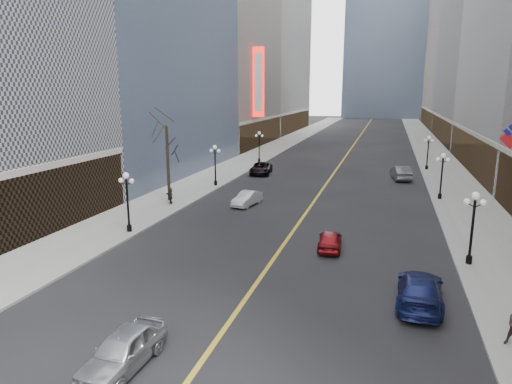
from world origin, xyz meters
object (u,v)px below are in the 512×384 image
Objects in this scene: streetlamp_east_1 at (473,220)px; streetlamp_west_2 at (215,161)px; car_nb_mid at (247,199)px; car_sb_far at (401,173)px; streetlamp_west_3 at (259,143)px; car_sb_near at (420,290)px; streetlamp_east_3 at (428,149)px; car_sb_mid at (330,240)px; streetlamp_west_1 at (127,196)px; car_nb_far at (261,168)px; car_nb_near at (123,350)px; streetlamp_east_2 at (442,171)px.

streetlamp_east_1 and streetlamp_west_2 have the same top height.
streetlamp_east_1 is at bearing -20.58° from car_nb_mid.
car_sb_far is (20.09, 10.06, -2.06)m from streetlamp_west_2.
car_sb_near is at bearing -64.30° from streetlamp_west_3.
streetlamp_east_3 is 1.18× the size of car_sb_mid.
streetlamp_west_1 is 0.84× the size of car_nb_far.
streetlamp_west_1 is 27.25m from car_nb_far.
streetlamp_east_3 reaches higher than car_nb_near.
streetlamp_west_3 is 26.09m from car_nb_mid.
streetlamp_east_2 is 1.18× the size of car_sb_mid.
streetlamp_east_1 is at bearing -37.33° from streetlamp_west_2.
streetlamp_east_2 is 1.00× the size of streetlamp_west_3.
streetlamp_west_1 is 21.44m from car_sb_near.
streetlamp_west_2 is (-23.60, 18.00, 0.00)m from streetlamp_east_1.
streetlamp_west_2 is 1.00× the size of streetlamp_west_3.
car_nb_near is at bearing -113.65° from streetlamp_east_2.
car_sb_mid is (15.00, 0.67, -2.25)m from streetlamp_west_1.
streetlamp_east_3 is at bearing 65.90° from car_nb_mid.
car_nb_near is (-14.55, -33.24, -2.14)m from streetlamp_east_2.
streetlamp_east_2 is at bearing -37.33° from streetlamp_west_3.
streetlamp_west_2 is 31.80m from car_sb_near.
streetlamp_west_1 and streetlamp_west_2 have the same top height.
streetlamp_east_2 is 1.00× the size of streetlamp_west_1.
car_sb_mid is (-8.60, -17.33, -2.25)m from streetlamp_east_2.
streetlamp_west_1 is 0.88× the size of car_sb_far.
car_nb_near is 1.16× the size of car_sb_mid.
streetlamp_east_1 is 43.05m from streetlamp_west_3.
car_nb_far is at bearing 111.82° from car_nb_mid.
streetlamp_west_2 reaches higher than car_nb_near.
streetlamp_west_1 is (-23.60, -36.00, 0.00)m from streetlamp_east_3.
car_nb_mid is at bearing 148.69° from streetlamp_east_1.
streetlamp_west_1 is (-23.60, -18.00, 0.00)m from streetlamp_east_2.
streetlamp_east_1 is at bearing 87.67° from car_sb_far.
car_nb_far is (-6.25, 42.25, -0.01)m from car_nb_near.
car_sb_mid is at bearing -37.36° from car_nb_mid.
streetlamp_east_1 is at bearing 48.72° from car_nb_near.
car_sb_far reaches higher than car_nb_mid.
car_sb_near is at bearing -97.56° from streetlamp_east_2.
streetlamp_west_2 and streetlamp_west_3 have the same top height.
streetlamp_east_3 and streetlamp_west_3 have the same top height.
streetlamp_west_3 is 0.84× the size of car_nb_far.
streetlamp_west_2 is at bearing 107.63° from car_nb_near.
streetlamp_west_1 is 15.19m from car_sb_mid.
car_nb_near is 16.99m from car_sb_mid.
car_nb_far is (2.80, 27.02, -2.15)m from streetlamp_west_1.
streetlamp_west_3 is 1.18× the size of car_sb_mid.
car_nb_mid is (-17.60, 10.71, -2.24)m from streetlamp_east_1.
streetlamp_west_1 reaches higher than car_nb_mid.
streetlamp_west_3 is (-23.60, 18.00, 0.00)m from streetlamp_east_2.
car_sb_mid is at bearing -49.11° from streetlamp_west_2.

